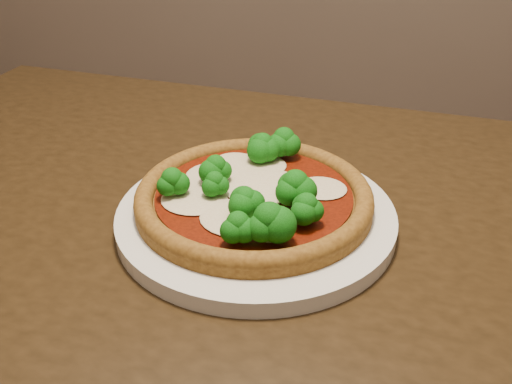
# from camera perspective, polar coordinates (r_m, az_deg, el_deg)

# --- Properties ---
(dining_table) EXTENTS (1.30, 0.94, 0.75)m
(dining_table) POSITION_cam_1_polar(r_m,az_deg,el_deg) (0.67, 0.03, -11.05)
(dining_table) COLOR black
(dining_table) RESTS_ON floor
(plate) EXTENTS (0.30, 0.30, 0.02)m
(plate) POSITION_cam_1_polar(r_m,az_deg,el_deg) (0.62, 0.00, -2.45)
(plate) COLOR silver
(plate) RESTS_ON dining_table
(pizza) EXTENTS (0.26, 0.26, 0.06)m
(pizza) POSITION_cam_1_polar(r_m,az_deg,el_deg) (0.62, -0.20, -0.06)
(pizza) COLOR brown
(pizza) RESTS_ON plate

